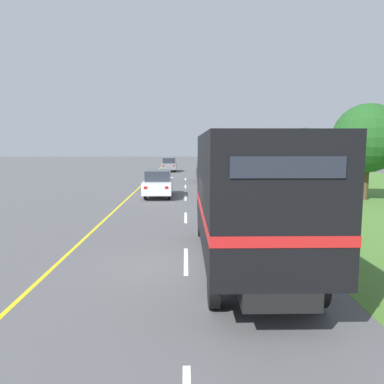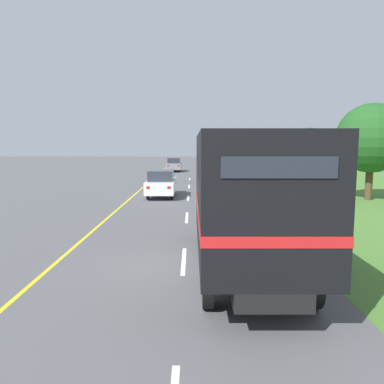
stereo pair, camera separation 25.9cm
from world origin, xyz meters
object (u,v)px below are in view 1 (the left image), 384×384
highway_sign (302,174)px  roadside_tree_mid (304,147)px  lead_car_grey_ahead (169,164)px  lead_car_black_ahead (207,171)px  roadside_tree_near (367,138)px  horse_trailer_truck (248,196)px  lead_car_white (159,183)px

highway_sign → roadside_tree_mid: 12.70m
lead_car_grey_ahead → lead_car_black_ahead: bearing=-72.9°
lead_car_black_ahead → roadside_tree_mid: 9.09m
lead_car_black_ahead → roadside_tree_mid: roadside_tree_mid is taller
roadside_tree_near → roadside_tree_mid: roadside_tree_near is taller
lead_car_black_ahead → highway_sign: highway_sign is taller
highway_sign → roadside_tree_near: (5.32, 4.23, 1.87)m
lead_car_grey_ahead → roadside_tree_mid: bearing=-55.4°
horse_trailer_truck → lead_car_grey_ahead: size_ratio=1.97×
lead_car_grey_ahead → roadside_tree_near: bearing=-62.0°
lead_car_white → highway_sign: size_ratio=1.51×
horse_trailer_truck → lead_car_black_ahead: (0.31, 24.92, -1.11)m
horse_trailer_truck → lead_car_grey_ahead: (-3.73, 38.01, -1.13)m
roadside_tree_near → lead_car_white: bearing=173.8°
lead_car_grey_ahead → highway_sign: highway_sign is taller
lead_car_grey_ahead → roadside_tree_near: roadside_tree_near is taller
horse_trailer_truck → lead_car_white: horse_trailer_truck is taller
lead_car_black_ahead → roadside_tree_near: roadside_tree_near is taller
lead_car_white → roadside_tree_mid: 13.38m
lead_car_black_ahead → lead_car_white: bearing=-109.7°
lead_car_black_ahead → highway_sign: (3.91, -16.09, 0.99)m
lead_car_grey_ahead → lead_car_white: bearing=-89.3°
lead_car_black_ahead → lead_car_grey_ahead: bearing=107.1°
horse_trailer_truck → roadside_tree_mid: 22.40m
lead_car_white → roadside_tree_mid: roadside_tree_mid is taller
lead_car_grey_ahead → roadside_tree_mid: size_ratio=0.89×
lead_car_grey_ahead → highway_sign: 30.26m
lead_car_white → roadside_tree_near: (12.97, -1.42, 2.89)m
horse_trailer_truck → highway_sign: (4.21, 8.83, -0.12)m
lead_car_white → roadside_tree_near: 13.37m
horse_trailer_truck → roadside_tree_mid: roadside_tree_mid is taller
roadside_tree_near → roadside_tree_mid: (-1.43, 7.79, -0.59)m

